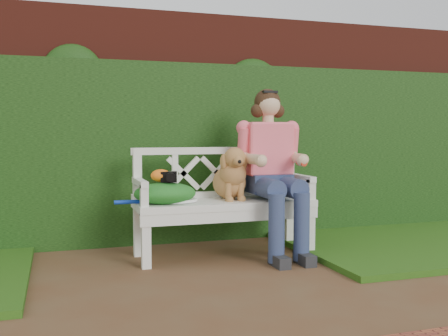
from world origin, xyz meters
name	(u,v)px	position (x,y,z in m)	size (l,w,h in m)	color
ground	(205,295)	(0.00, 0.00, 0.00)	(60.00, 60.00, 0.00)	brown
brick_wall	(152,127)	(0.00, 1.90, 1.10)	(10.00, 0.30, 2.20)	#5E2016
ivy_hedge	(156,154)	(0.00, 1.68, 0.85)	(10.00, 0.18, 1.70)	#2B5D1B
grass_right	(422,240)	(2.40, 0.90, 0.03)	(2.60, 2.00, 0.05)	#13340D
garden_bench	(224,228)	(0.45, 0.98, 0.24)	(1.58, 0.60, 0.48)	white
seated_woman	(270,172)	(0.86, 0.96, 0.71)	(0.60, 0.80, 1.41)	#FF467B
dog	(230,173)	(0.51, 1.00, 0.71)	(0.30, 0.41, 0.45)	#95552C
tennis_racket	(171,200)	(-0.01, 0.96, 0.50)	(0.71, 0.30, 0.03)	silver
green_bag	(165,193)	(-0.07, 0.93, 0.57)	(0.50, 0.39, 0.17)	#2C7227
camera_item	(169,177)	(-0.04, 0.93, 0.69)	(0.13, 0.10, 0.09)	black
baseball_glove	(161,176)	(-0.10, 0.95, 0.70)	(0.16, 0.12, 0.10)	orange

